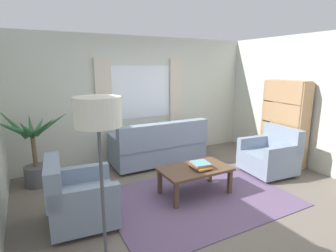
# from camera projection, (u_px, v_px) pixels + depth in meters

# --- Properties ---
(ground_plane) EXTENTS (6.24, 6.24, 0.00)m
(ground_plane) POSITION_uv_depth(u_px,v_px,m) (199.00, 198.00, 4.16)
(ground_plane) COLOR #6B6056
(wall_back) EXTENTS (5.32, 0.12, 2.60)m
(wall_back) POSITION_uv_depth(u_px,v_px,m) (141.00, 99.00, 5.82)
(wall_back) COLOR beige
(wall_back) RESTS_ON ground_plane
(wall_right) EXTENTS (0.12, 4.40, 2.60)m
(wall_right) POSITION_uv_depth(u_px,v_px,m) (316.00, 104.00, 5.10)
(wall_right) COLOR beige
(wall_right) RESTS_ON ground_plane
(window_with_curtains) EXTENTS (1.98, 0.07, 1.40)m
(window_with_curtains) POSITION_uv_depth(u_px,v_px,m) (142.00, 92.00, 5.71)
(window_with_curtains) COLOR white
(area_rug) EXTENTS (2.73, 1.98, 0.01)m
(area_rug) POSITION_uv_depth(u_px,v_px,m) (199.00, 198.00, 4.16)
(area_rug) COLOR #604C6B
(area_rug) RESTS_ON ground_plane
(couch) EXTENTS (1.90, 0.82, 0.92)m
(couch) POSITION_uv_depth(u_px,v_px,m) (159.00, 147.00, 5.53)
(couch) COLOR gray
(couch) RESTS_ON ground_plane
(armchair_left) EXTENTS (0.89, 0.91, 0.88)m
(armchair_left) POSITION_uv_depth(u_px,v_px,m) (78.00, 198.00, 3.42)
(armchair_left) COLOR gray
(armchair_left) RESTS_ON ground_plane
(armchair_right) EXTENTS (0.89, 0.91, 0.88)m
(armchair_right) POSITION_uv_depth(u_px,v_px,m) (271.00, 155.00, 5.06)
(armchair_right) COLOR gray
(armchair_right) RESTS_ON ground_plane
(coffee_table) EXTENTS (1.10, 0.64, 0.44)m
(coffee_table) POSITION_uv_depth(u_px,v_px,m) (195.00, 171.00, 4.22)
(coffee_table) COLOR brown
(coffee_table) RESTS_ON ground_plane
(book_stack_on_table) EXTENTS (0.30, 0.31, 0.10)m
(book_stack_on_table) POSITION_uv_depth(u_px,v_px,m) (201.00, 166.00, 4.17)
(book_stack_on_table) COLOR #2D2D33
(book_stack_on_table) RESTS_ON coffee_table
(potted_plant) EXTENTS (1.20, 1.13, 1.35)m
(potted_plant) POSITION_uv_depth(u_px,v_px,m) (34.00, 154.00, 4.46)
(potted_plant) COLOR #56565B
(potted_plant) RESTS_ON ground_plane
(bookshelf) EXTENTS (0.30, 0.94, 1.72)m
(bookshelf) POSITION_uv_depth(u_px,v_px,m) (284.00, 122.00, 5.40)
(bookshelf) COLOR #A87F56
(bookshelf) RESTS_ON ground_plane
(standing_lamp) EXTENTS (0.38, 0.38, 1.77)m
(standing_lamp) POSITION_uv_depth(u_px,v_px,m) (99.00, 128.00, 2.16)
(standing_lamp) COLOR #4C4C51
(standing_lamp) RESTS_ON ground_plane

